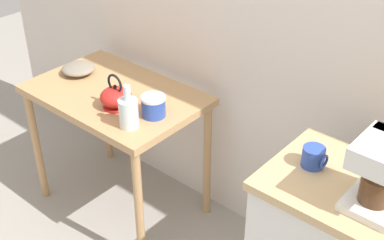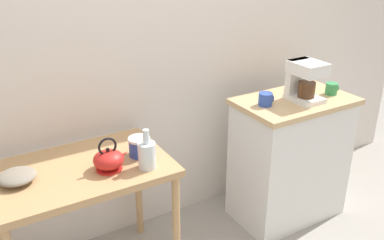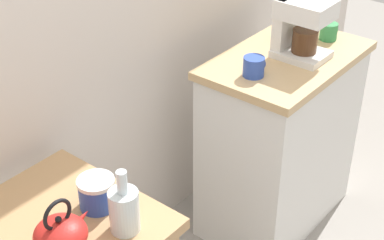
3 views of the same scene
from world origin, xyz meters
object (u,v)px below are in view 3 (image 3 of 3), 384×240
at_px(teakettle, 61,234).
at_px(canister_enamel, 97,193).
at_px(mug_tall_green, 329,31).
at_px(mug_blue, 254,66).
at_px(coffee_maker, 300,26).
at_px(glass_carafe_vase, 124,209).

height_order(teakettle, canister_enamel, teakettle).
xyz_separation_m(canister_enamel, mug_tall_green, (1.39, -0.08, 0.11)).
relative_size(teakettle, mug_tall_green, 2.25).
bearing_deg(teakettle, mug_tall_green, -0.61).
distance_m(teakettle, canister_enamel, 0.21).
bearing_deg(mug_blue, canister_enamel, 179.25).
bearing_deg(canister_enamel, mug_blue, -0.75).
bearing_deg(mug_blue, coffee_maker, -8.88).
relative_size(canister_enamel, mug_tall_green, 1.40).
xyz_separation_m(teakettle, mug_tall_green, (1.58, -0.02, 0.11)).
distance_m(teakettle, mug_tall_green, 1.59).
relative_size(teakettle, coffee_maker, 0.75).
bearing_deg(mug_tall_green, canister_enamel, 176.84).
xyz_separation_m(mug_tall_green, mug_blue, (-0.52, 0.07, 0.00)).
height_order(canister_enamel, mug_tall_green, mug_tall_green).
relative_size(mug_tall_green, mug_blue, 0.92).
distance_m(canister_enamel, coffee_maker, 1.16).
bearing_deg(canister_enamel, coffee_maker, -2.71).
bearing_deg(canister_enamel, teakettle, -163.28).
distance_m(teakettle, glass_carafe_vase, 0.20).
height_order(canister_enamel, coffee_maker, coffee_maker).
distance_m(coffee_maker, mug_blue, 0.29).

